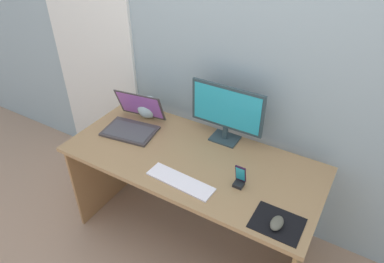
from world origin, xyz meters
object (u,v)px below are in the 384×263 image
Objects in this scene: monitor at (227,111)px; laptop at (133,122)px; fishbowl at (148,107)px; phone_in_dock at (240,179)px; mouse at (277,223)px; keyboard_external at (180,181)px.

laptop is (-0.60, -0.20, -0.17)m from monitor.
laptop reaches higher than fishbowl.
phone_in_dock is (0.26, -0.35, -0.17)m from monitor.
monitor reaches higher than phone_in_dock.
phone_in_dock is (-0.28, 0.17, 0.03)m from mouse.
phone_in_dock is at bearing -20.66° from fishbowl.
monitor reaches higher than fishbowl.
laptop is 0.64m from keyboard_external.
fishbowl is (-0.00, 0.18, 0.03)m from laptop.
fishbowl reaches higher than phone_in_dock.
monitor is at bearing 88.84° from keyboard_external.
monitor is 0.65m from laptop.
fishbowl is 1.24m from mouse.
fishbowl is at bearing 158.35° from mouse.
monitor reaches higher than mouse.
fishbowl is 1.60× the size of mouse.
laptop reaches higher than keyboard_external.
mouse is (0.57, -0.03, 0.02)m from keyboard_external.
mouse reaches higher than keyboard_external.
laptop is at bearing 170.24° from phone_in_dock.
monitor is 3.54× the size of phone_in_dock.
keyboard_external is 0.33m from phone_in_dock.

